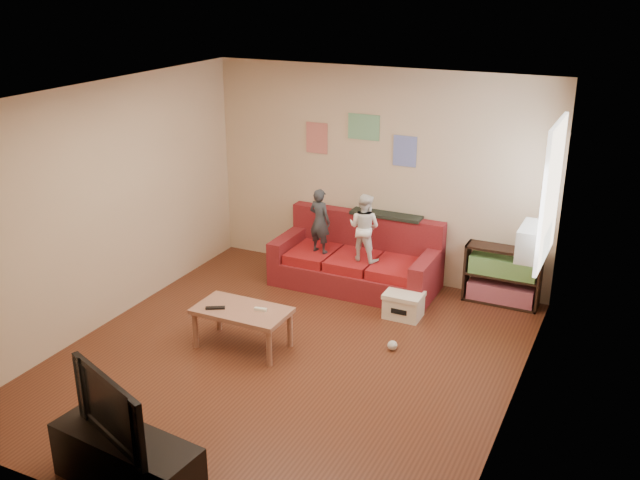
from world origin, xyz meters
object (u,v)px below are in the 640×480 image
at_px(child_a, 320,221).
at_px(file_box, 403,305).
at_px(sofa, 358,262).
at_px(coffee_table, 242,314).
at_px(tv_stand, 127,462).
at_px(bookshelf, 502,279).
at_px(child_b, 364,227).
at_px(television, 121,405).

height_order(child_a, file_box, child_a).
relative_size(sofa, coffee_table, 2.06).
relative_size(coffee_table, tv_stand, 0.80).
relative_size(sofa, child_a, 2.47).
bearing_deg(bookshelf, sofa, -172.63).
bearing_deg(sofa, bookshelf, 7.37).
bearing_deg(bookshelf, child_b, -166.20).
relative_size(tv_stand, television, 1.28).
bearing_deg(child_b, child_a, 6.28).
height_order(file_box, television, television).
bearing_deg(sofa, television, -91.44).
bearing_deg(file_box, coffee_table, -132.98).
bearing_deg(sofa, child_a, -159.37).
xyz_separation_m(sofa, tv_stand, (-0.11, -4.32, -0.07)).
relative_size(child_a, bookshelf, 0.93).
bearing_deg(television, bookshelf, 89.26).
height_order(child_b, television, child_b).
distance_m(sofa, television, 4.34).
distance_m(child_a, tv_stand, 4.21).
height_order(child_b, bookshelf, child_b).
distance_m(file_box, television, 3.86).
bearing_deg(file_box, television, -104.41).
bearing_deg(file_box, sofa, 143.23).
distance_m(child_b, coffee_table, 2.02).
distance_m(bookshelf, file_box, 1.28).
bearing_deg(child_b, television, 92.75).
bearing_deg(bookshelf, file_box, -137.50).
xyz_separation_m(coffee_table, bookshelf, (2.25, 2.26, -0.07)).
xyz_separation_m(coffee_table, file_box, (1.31, 1.41, -0.23)).
bearing_deg(file_box, tv_stand, -104.41).
bearing_deg(coffee_table, sofa, 77.00).
height_order(sofa, television, television).
relative_size(child_a, child_b, 0.98).
bearing_deg(tv_stand, child_a, 100.84).
xyz_separation_m(child_b, bookshelf, (1.63, 0.40, -0.53)).
bearing_deg(child_a, child_b, -168.55).
xyz_separation_m(child_b, tv_stand, (-0.26, -4.15, -0.62)).
height_order(child_a, child_b, child_b).
height_order(child_a, bookshelf, child_a).
bearing_deg(child_a, sofa, -147.92).
relative_size(child_b, coffee_table, 0.85).
xyz_separation_m(coffee_table, television, (0.36, -2.29, 0.36)).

